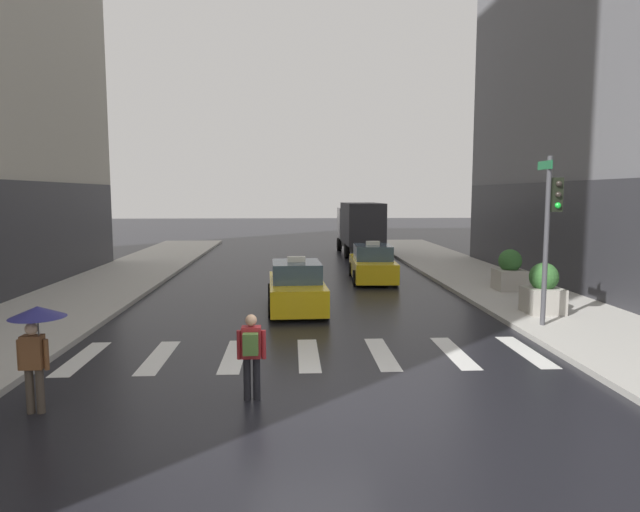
# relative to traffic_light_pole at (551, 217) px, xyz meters

# --- Properties ---
(ground_plane) EXTENTS (160.00, 160.00, 0.00)m
(ground_plane) POSITION_rel_traffic_light_pole_xyz_m (-6.90, -5.10, -3.26)
(ground_plane) COLOR black
(crosswalk_markings) EXTENTS (11.30, 2.80, 0.01)m
(crosswalk_markings) POSITION_rel_traffic_light_pole_xyz_m (-6.90, -2.10, -3.25)
(crosswalk_markings) COLOR silver
(crosswalk_markings) RESTS_ON ground
(traffic_light_pole) EXTENTS (0.44, 0.84, 4.80)m
(traffic_light_pole) POSITION_rel_traffic_light_pole_xyz_m (0.00, 0.00, 0.00)
(traffic_light_pole) COLOR #47474C
(traffic_light_pole) RESTS_ON curb_right
(taxi_lead) EXTENTS (2.07, 4.60, 1.80)m
(taxi_lead) POSITION_rel_traffic_light_pole_xyz_m (-7.13, 3.35, -2.53)
(taxi_lead) COLOR yellow
(taxi_lead) RESTS_ON ground
(taxi_second) EXTENTS (2.07, 4.61, 1.80)m
(taxi_second) POSITION_rel_traffic_light_pole_xyz_m (-3.63, 9.37, -2.53)
(taxi_second) COLOR yellow
(taxi_second) RESTS_ON ground
(box_truck) EXTENTS (2.36, 7.57, 3.35)m
(box_truck) POSITION_rel_traffic_light_pole_xyz_m (-2.91, 19.69, -1.41)
(box_truck) COLOR #2D2D2D
(box_truck) RESTS_ON ground
(pedestrian_with_umbrella) EXTENTS (0.96, 0.96, 1.94)m
(pedestrian_with_umbrella) POSITION_rel_traffic_light_pole_xyz_m (-11.80, -5.43, -1.74)
(pedestrian_with_umbrella) COLOR #473D33
(pedestrian_with_umbrella) RESTS_ON ground
(pedestrian_with_backpack) EXTENTS (0.55, 0.43, 1.65)m
(pedestrian_with_backpack) POSITION_rel_traffic_light_pole_xyz_m (-8.07, -5.02, -2.29)
(pedestrian_with_backpack) COLOR black
(pedestrian_with_backpack) RESTS_ON ground
(planter_near_corner) EXTENTS (1.10, 1.10, 1.60)m
(planter_near_corner) POSITION_rel_traffic_light_pole_xyz_m (0.64, 1.61, -2.38)
(planter_near_corner) COLOR #A8A399
(planter_near_corner) RESTS_ON curb_right
(planter_mid_block) EXTENTS (1.10, 1.10, 1.60)m
(planter_mid_block) POSITION_rel_traffic_light_pole_xyz_m (1.27, 5.83, -2.38)
(planter_mid_block) COLOR #A8A399
(planter_mid_block) RESTS_ON curb_right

